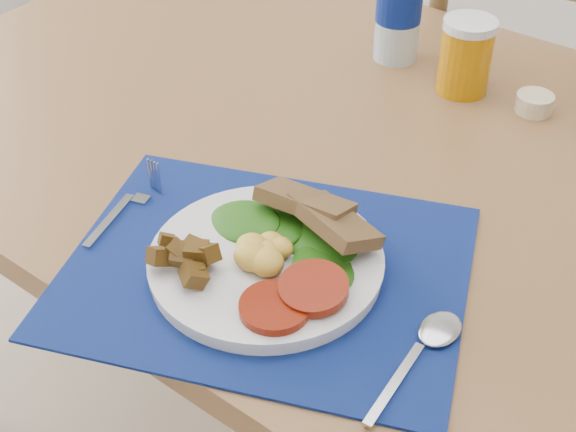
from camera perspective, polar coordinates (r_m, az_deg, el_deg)
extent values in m
cube|color=brown|center=(1.15, 3.45, 5.10)|extent=(1.40, 0.90, 0.04)
cylinder|color=brown|center=(1.95, -5.91, 7.23)|extent=(0.06, 0.06, 0.71)
cube|color=brown|center=(1.82, 16.30, 5.18)|extent=(0.45, 0.43, 0.04)
cylinder|color=brown|center=(2.09, 12.17, 3.72)|extent=(0.03, 0.03, 0.39)
cylinder|color=brown|center=(1.80, 18.74, -4.49)|extent=(0.03, 0.03, 0.39)
cylinder|color=brown|center=(1.85, 8.79, -1.12)|extent=(0.03, 0.03, 0.39)
cube|color=black|center=(0.90, -1.56, -3.84)|extent=(0.54, 0.49, 0.00)
cylinder|color=silver|center=(0.90, -1.57, -3.35)|extent=(0.26, 0.26, 0.02)
ellipsoid|color=yellow|center=(0.88, -1.55, -2.50)|extent=(0.06, 0.06, 0.03)
cylinder|color=maroon|center=(0.83, 0.46, -6.01)|extent=(0.07, 0.07, 0.01)
ellipsoid|color=#0A3D07|center=(0.90, 0.35, -1.65)|extent=(0.14, 0.08, 0.01)
cube|color=brown|center=(0.91, 2.24, 0.35)|extent=(0.11, 0.07, 0.04)
cube|color=#B2B5BA|center=(0.99, -12.61, -0.31)|extent=(0.04, 0.10, 0.00)
cube|color=#B2B5BA|center=(1.02, -9.71, 1.66)|extent=(0.03, 0.06, 0.00)
cube|color=#B2B5BA|center=(0.79, 7.60, -11.73)|extent=(0.02, 0.12, 0.00)
ellipsoid|color=#B2B5BA|center=(0.84, 10.73, -8.01)|extent=(0.04, 0.06, 0.01)
cylinder|color=#ADBFCC|center=(1.30, 7.92, 14.70)|extent=(0.07, 0.07, 0.18)
cylinder|color=navy|center=(1.30, 7.92, 14.70)|extent=(0.07, 0.07, 0.05)
cylinder|color=#B67004|center=(1.24, 12.50, 10.91)|extent=(0.08, 0.08, 0.11)
cylinder|color=beige|center=(1.23, 17.11, 7.67)|extent=(0.05, 0.05, 0.03)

